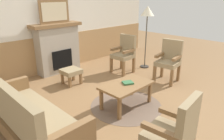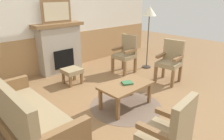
# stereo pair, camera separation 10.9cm
# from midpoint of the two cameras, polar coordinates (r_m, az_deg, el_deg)

# --- Properties ---
(ground_plane) EXTENTS (14.00, 14.00, 0.00)m
(ground_plane) POSITION_cam_midpoint_polar(r_m,az_deg,el_deg) (4.09, 2.73, -8.45)
(ground_plane) COLOR olive
(wall_back) EXTENTS (7.20, 0.14, 2.70)m
(wall_back) POSITION_cam_midpoint_polar(r_m,az_deg,el_deg) (5.71, -17.16, 12.72)
(wall_back) COLOR silver
(wall_back) RESTS_ON ground_plane
(fireplace) EXTENTS (1.30, 0.44, 1.28)m
(fireplace) POSITION_cam_midpoint_polar(r_m,az_deg,el_deg) (5.61, -15.25, 5.93)
(fireplace) COLOR #A39989
(fireplace) RESTS_ON ground_plane
(framed_picture) EXTENTS (0.80, 0.04, 0.56)m
(framed_picture) POSITION_cam_midpoint_polar(r_m,az_deg,el_deg) (5.47, -16.14, 15.17)
(framed_picture) COLOR brown
(framed_picture) RESTS_ON fireplace
(couch) EXTENTS (0.70, 1.80, 0.98)m
(couch) POSITION_cam_midpoint_polar(r_m,az_deg,el_deg) (3.02, -22.25, -12.61)
(couch) COLOR brown
(couch) RESTS_ON ground_plane
(coffee_table) EXTENTS (0.96, 0.56, 0.44)m
(coffee_table) POSITION_cam_midpoint_polar(r_m,az_deg,el_deg) (3.75, 3.21, -4.65)
(coffee_table) COLOR brown
(coffee_table) RESTS_ON ground_plane
(round_rug) EXTENTS (1.33, 1.33, 0.01)m
(round_rug) POSITION_cam_midpoint_polar(r_m,az_deg,el_deg) (3.93, 3.10, -9.73)
(round_rug) COLOR brown
(round_rug) RESTS_ON ground_plane
(book_on_table) EXTENTS (0.23, 0.22, 0.03)m
(book_on_table) POSITION_cam_midpoint_polar(r_m,az_deg,el_deg) (3.75, 3.54, -3.50)
(book_on_table) COLOR #33663D
(book_on_table) RESTS_ON coffee_table
(footstool) EXTENTS (0.40, 0.40, 0.36)m
(footstool) POSITION_cam_midpoint_polar(r_m,az_deg,el_deg) (4.83, -11.83, -0.62)
(footstool) COLOR brown
(footstool) RESTS_ON ground_plane
(armchair_near_fireplace) EXTENTS (0.54, 0.54, 0.98)m
(armchair_near_fireplace) POSITION_cam_midpoint_polar(r_m,az_deg,el_deg) (5.00, 14.84, 2.95)
(armchair_near_fireplace) COLOR brown
(armchair_near_fireplace) RESTS_ON ground_plane
(armchair_by_window_left) EXTENTS (0.49, 0.49, 0.98)m
(armchair_by_window_left) POSITION_cam_midpoint_polar(r_m,az_deg,el_deg) (5.43, 2.89, 4.92)
(armchair_by_window_left) COLOR brown
(armchair_by_window_left) RESTS_ON ground_plane
(armchair_front_left) EXTENTS (0.52, 0.52, 0.98)m
(armchair_front_left) POSITION_cam_midpoint_polar(r_m,az_deg,el_deg) (2.45, 15.57, -16.02)
(armchair_front_left) COLOR brown
(armchair_front_left) RESTS_ON ground_plane
(floor_lamp_by_chairs) EXTENTS (0.36, 0.36, 1.68)m
(floor_lamp_by_chairs) POSITION_cam_midpoint_polar(r_m,az_deg,el_deg) (5.70, 9.14, 14.74)
(floor_lamp_by_chairs) COLOR #332D28
(floor_lamp_by_chairs) RESTS_ON ground_plane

